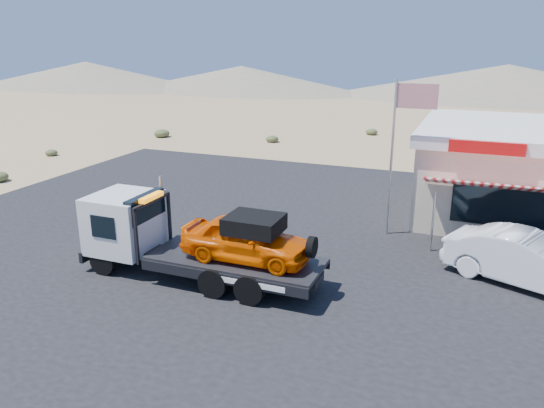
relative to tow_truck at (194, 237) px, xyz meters
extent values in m
plane|color=#917752|center=(0.33, 1.81, -1.41)|extent=(120.00, 120.00, 0.00)
cube|color=black|center=(2.33, 4.81, -1.40)|extent=(32.00, 24.00, 0.02)
cylinder|color=black|center=(-2.92, -0.91, -0.94)|extent=(0.91, 0.27, 0.91)
cylinder|color=black|center=(-2.92, 0.91, -0.94)|extent=(0.91, 0.27, 0.91)
cylinder|color=black|center=(1.18, -0.91, -0.94)|extent=(0.91, 0.50, 0.91)
cylinder|color=black|center=(1.18, 0.91, -0.94)|extent=(0.91, 0.50, 0.91)
cylinder|color=black|center=(2.36, -0.91, -0.94)|extent=(0.91, 0.50, 0.91)
cylinder|color=black|center=(2.36, 0.91, -0.94)|extent=(0.91, 0.50, 0.91)
cube|color=black|center=(0.45, 0.00, -0.80)|extent=(7.46, 0.91, 0.27)
cube|color=silver|center=(-2.64, 0.00, 0.16)|extent=(2.00, 2.14, 1.91)
cube|color=black|center=(-1.78, 0.00, 0.79)|extent=(0.32, 1.82, 0.82)
cube|color=black|center=(-1.51, 0.00, 0.11)|extent=(0.09, 2.00, 1.82)
cube|color=orange|center=(-1.51, 0.00, 1.16)|extent=(0.23, 1.09, 0.14)
cube|color=black|center=(1.45, 0.00, -0.55)|extent=(5.46, 2.09, 0.14)
imported|color=#EA5200|center=(1.81, 0.00, 0.20)|extent=(4.00, 1.61, 1.36)
cube|color=black|center=(2.09, 0.00, 0.72)|extent=(1.64, 1.36, 0.50)
imported|color=silver|center=(9.87, 3.41, -0.57)|extent=(5.24, 3.41, 1.63)
cube|color=red|center=(8.33, 6.55, 2.26)|extent=(2.60, 0.12, 0.45)
cylinder|color=#99999E|center=(6.83, 5.11, -0.29)|extent=(0.08, 0.08, 2.20)
cylinder|color=#99999E|center=(5.03, 6.31, 1.61)|extent=(0.10, 0.10, 6.00)
cube|color=#B20C14|center=(5.78, 6.31, 4.01)|extent=(1.50, 0.02, 0.90)
ellipsoid|color=#404927|center=(-18.04, 12.72, -1.20)|extent=(0.79, 0.79, 0.43)
ellipsoid|color=#404927|center=(-15.03, 21.17, -1.09)|extent=(1.19, 1.19, 0.64)
ellipsoid|color=#404927|center=(-6.28, 22.45, -1.16)|extent=(0.94, 0.94, 0.51)
ellipsoid|color=#404927|center=(-0.06, 28.25, -1.15)|extent=(0.95, 0.95, 0.51)
cone|color=#726B59|center=(-24.67, 56.81, 0.34)|extent=(36.00, 36.00, 3.50)
cone|color=#726B59|center=(10.33, 59.81, 0.69)|extent=(44.00, 44.00, 4.20)
cone|color=#726B59|center=(-49.67, 53.81, 0.49)|extent=(40.00, 40.00, 3.80)
camera|label=1|loc=(8.11, -13.66, 6.07)|focal=35.00mm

